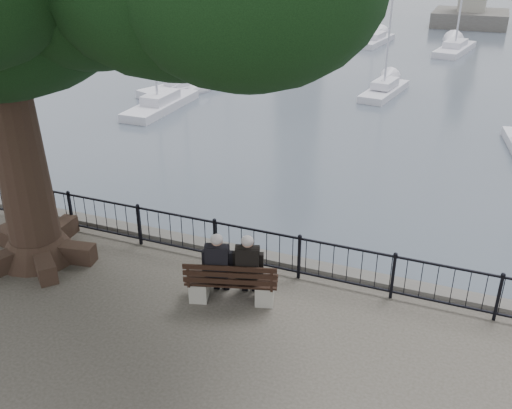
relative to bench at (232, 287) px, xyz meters
The scene contains 11 objects.
harbor 2.01m from the bench, 89.95° to the left, with size 260.00×260.00×1.20m.
railing 1.34m from the bench, 89.93° to the left, with size 22.06×0.06×1.00m.
bench is the anchor object (origin of this frame).
person_left 0.47m from the bench, behind, with size 0.59×0.84×1.56m.
person_right 0.51m from the bench, 34.14° to the left, with size 0.59×0.84×1.56m.
sailboat_a 17.85m from the bench, 125.25° to the left, with size 1.48×5.21×10.12m.
sailboat_b 21.43m from the bench, 91.95° to the left, with size 1.95×4.80×10.39m.
sailboat_e 33.00m from the bench, 114.57° to the left, with size 1.91×6.19×13.68m.
sailboat_f 35.00m from the bench, 87.07° to the left, with size 2.64×6.14×13.26m.
sailboat_h 36.56m from the bench, 96.65° to the left, with size 2.23×5.70×13.90m.
sailboat_i 21.21m from the bench, 120.73° to the left, with size 3.52×5.77×11.57m.
Camera 1 is at (4.07, -7.62, 6.85)m, focal length 40.00 mm.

